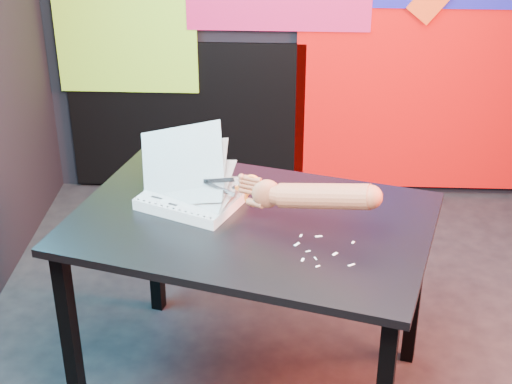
{
  "coord_description": "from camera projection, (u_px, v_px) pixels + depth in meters",
  "views": [
    {
      "loc": [
        -0.18,
        -2.52,
        2.12
      ],
      "look_at": [
        -0.29,
        -0.18,
        0.87
      ],
      "focal_mm": 55.0,
      "sensor_mm": 36.0,
      "label": 1
    }
  ],
  "objects": [
    {
      "name": "backdrop",
      "position": [
        338.0,
        30.0,
        4.05
      ],
      "size": [
        2.88,
        0.05,
        2.08
      ],
      "color": "red",
      "rests_on": "ground"
    },
    {
      "name": "scissors",
      "position": [
        249.0,
        190.0,
        2.66
      ],
      "size": [
        0.21,
        0.08,
        0.12
      ],
      "rotation": [
        0.0,
        0.0,
        -0.36
      ],
      "color": "silver",
      "rests_on": "printout_stack"
    },
    {
      "name": "room",
      "position": [
        346.0,
        39.0,
        2.58
      ],
      "size": [
        3.01,
        3.01,
        2.71
      ],
      "color": "black",
      "rests_on": "ground"
    },
    {
      "name": "printout_stack",
      "position": [
        190.0,
        197.0,
        2.81
      ],
      "size": [
        0.4,
        0.36,
        0.32
      ],
      "rotation": [
        0.0,
        0.0,
        -0.42
      ],
      "color": "white",
      "rests_on": "work_table"
    },
    {
      "name": "hand_forearm",
      "position": [
        314.0,
        196.0,
        2.57
      ],
      "size": [
        0.46,
        0.21,
        0.16
      ],
      "rotation": [
        0.0,
        0.0,
        -0.36
      ],
      "color": "#AC533A",
      "rests_on": "work_table"
    },
    {
      "name": "paper_clippings",
      "position": [
        320.0,
        250.0,
        2.55
      ],
      "size": [
        0.2,
        0.2,
        0.0
      ],
      "color": "white",
      "rests_on": "work_table"
    },
    {
      "name": "work_table",
      "position": [
        251.0,
        241.0,
        2.77
      ],
      "size": [
        1.41,
        1.13,
        0.75
      ],
      "rotation": [
        0.0,
        0.0,
        -0.27
      ],
      "color": "black",
      "rests_on": "ground"
    }
  ]
}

